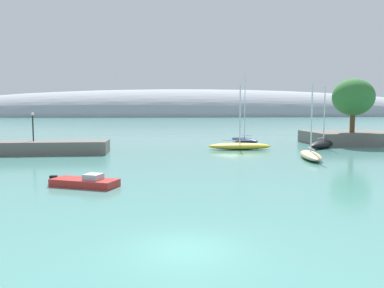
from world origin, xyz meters
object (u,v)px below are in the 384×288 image
object	(u,v)px
sailboat_yellow_near_shore	(240,146)
motorboat_red_alongside_breakwater	(85,182)
sailboat_black_outer_mooring	(323,144)
sailboat_sand_mid_mooring	(311,155)
harbor_lamp_post	(33,123)
tree_clump_shore	(353,97)
sailboat_navy_end_of_line	(244,140)

from	to	relation	value
sailboat_yellow_near_shore	motorboat_red_alongside_breakwater	size ratio (longest dim) A/B	1.66
sailboat_black_outer_mooring	motorboat_red_alongside_breakwater	xyz separation A→B (m)	(-28.66, -23.83, -0.26)
sailboat_sand_mid_mooring	sailboat_black_outer_mooring	xyz separation A→B (m)	(6.74, 11.39, 0.11)
motorboat_red_alongside_breakwater	harbor_lamp_post	xyz separation A→B (m)	(-9.49, 20.37, 3.44)
sailboat_yellow_near_shore	motorboat_red_alongside_breakwater	bearing A→B (deg)	-121.40
tree_clump_shore	sailboat_black_outer_mooring	xyz separation A→B (m)	(-5.91, -3.22, -6.57)
tree_clump_shore	sailboat_navy_end_of_line	xyz separation A→B (m)	(-15.13, 5.33, -6.61)
sailboat_yellow_near_shore	sailboat_navy_end_of_line	bearing A→B (deg)	77.27
sailboat_navy_end_of_line	motorboat_red_alongside_breakwater	bearing A→B (deg)	127.17
motorboat_red_alongside_breakwater	harbor_lamp_post	distance (m)	22.74
sailboat_yellow_near_shore	sailboat_sand_mid_mooring	world-z (taller)	sailboat_yellow_near_shore
sailboat_navy_end_of_line	motorboat_red_alongside_breakwater	xyz separation A→B (m)	(-19.44, -32.38, -0.22)
sailboat_yellow_near_shore	sailboat_navy_end_of_line	size ratio (longest dim) A/B	0.80
sailboat_black_outer_mooring	motorboat_red_alongside_breakwater	distance (m)	37.27
sailboat_black_outer_mooring	harbor_lamp_post	size ratio (longest dim) A/B	2.48
tree_clump_shore	sailboat_yellow_near_shore	world-z (taller)	tree_clump_shore
tree_clump_shore	motorboat_red_alongside_breakwater	distance (m)	44.43
sailboat_yellow_near_shore	motorboat_red_alongside_breakwater	distance (m)	27.97
sailboat_black_outer_mooring	sailboat_navy_end_of_line	xyz separation A→B (m)	(-9.22, 8.55, -0.04)
sailboat_yellow_near_shore	sailboat_black_outer_mooring	xyz separation A→B (m)	(12.24, 1.18, 0.06)
motorboat_red_alongside_breakwater	tree_clump_shore	bearing A→B (deg)	61.66
motorboat_red_alongside_breakwater	harbor_lamp_post	world-z (taller)	harbor_lamp_post
motorboat_red_alongside_breakwater	sailboat_yellow_near_shore	bearing A→B (deg)	77.69
tree_clump_shore	harbor_lamp_post	xyz separation A→B (m)	(-44.07, -6.68, -3.39)
sailboat_sand_mid_mooring	sailboat_black_outer_mooring	size ratio (longest dim) A/B	0.95
sailboat_navy_end_of_line	sailboat_black_outer_mooring	bearing A→B (deg)	-154.68
tree_clump_shore	sailboat_black_outer_mooring	world-z (taller)	tree_clump_shore
tree_clump_shore	sailboat_yellow_near_shore	bearing A→B (deg)	-166.37
sailboat_sand_mid_mooring	sailboat_black_outer_mooring	distance (m)	13.24
sailboat_navy_end_of_line	harbor_lamp_post	world-z (taller)	sailboat_navy_end_of_line
tree_clump_shore	sailboat_black_outer_mooring	size ratio (longest dim) A/B	0.94
sailboat_black_outer_mooring	sailboat_sand_mid_mooring	bearing A→B (deg)	-165.72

